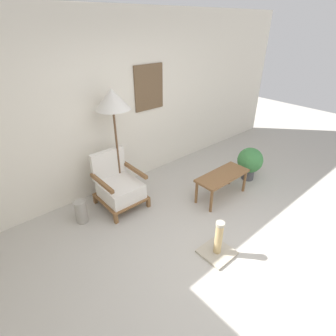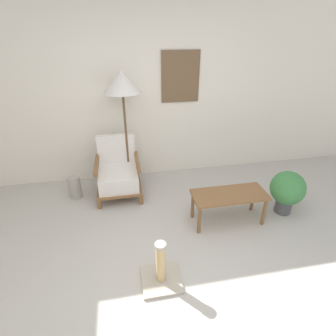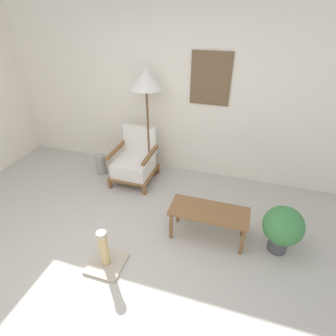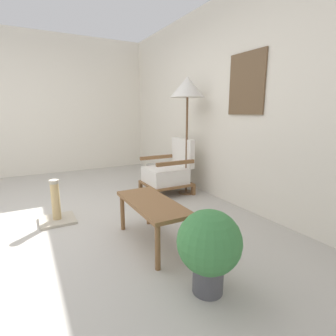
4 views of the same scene
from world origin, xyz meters
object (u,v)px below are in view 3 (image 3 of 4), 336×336
(armchair, at_px, (135,161))
(vase, at_px, (101,164))
(coffee_table, at_px, (209,214))
(potted_plant, at_px, (283,227))
(scratching_post, at_px, (105,256))
(floor_lamp, at_px, (146,81))

(armchair, height_order, vase, armchair)
(coffee_table, xyz_separation_m, vase, (-1.95, 0.90, -0.19))
(vase, xyz_separation_m, potted_plant, (2.76, -0.86, 0.18))
(coffee_table, height_order, vase, coffee_table)
(coffee_table, bearing_deg, vase, 155.17)
(vase, relative_size, scratching_post, 0.69)
(floor_lamp, xyz_separation_m, potted_plant, (1.97, -1.08, -1.18))
(potted_plant, height_order, scratching_post, potted_plant)
(floor_lamp, height_order, coffee_table, floor_lamp)
(armchair, height_order, coffee_table, armchair)
(vase, height_order, potted_plant, potted_plant)
(vase, xyz_separation_m, scratching_post, (0.98, -1.64, -0.03))
(vase, bearing_deg, armchair, -0.02)
(scratching_post, bearing_deg, vase, 120.85)
(armchair, distance_m, scratching_post, 1.69)
(floor_lamp, height_order, scratching_post, floor_lamp)
(coffee_table, height_order, potted_plant, potted_plant)
(floor_lamp, bearing_deg, vase, -164.55)
(floor_lamp, distance_m, potted_plant, 2.54)
(coffee_table, distance_m, potted_plant, 0.81)
(armchair, distance_m, coffee_table, 1.60)
(coffee_table, bearing_deg, armchair, 145.73)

